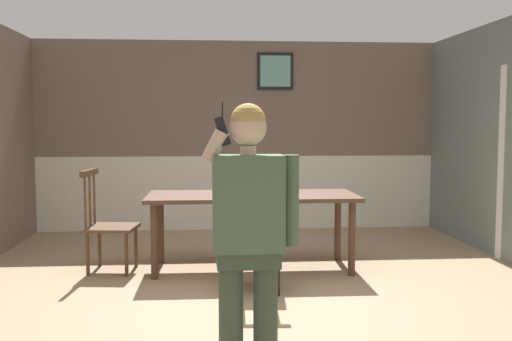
{
  "coord_description": "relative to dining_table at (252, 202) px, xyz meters",
  "views": [
    {
      "loc": [
        -0.41,
        -4.94,
        1.48
      ],
      "look_at": [
        -0.08,
        -0.86,
        1.15
      ],
      "focal_mm": 41.58,
      "sensor_mm": 36.0,
      "label": 1
    }
  ],
  "objects": [
    {
      "name": "ground_plane",
      "position": [
        -0.03,
        -0.98,
        -0.68
      ],
      "size": [
        7.26,
        7.26,
        0.0
      ],
      "primitive_type": "plane",
      "color": "#9E7F60"
    },
    {
      "name": "person_figure",
      "position": [
        -0.21,
        -2.63,
        0.22
      ],
      "size": [
        0.56,
        0.23,
        1.6
      ],
      "rotation": [
        0.0,
        0.0,
        3.16
      ],
      "color": "#3A493A",
      "rests_on": "ground_plane"
    },
    {
      "name": "room_back_partition",
      "position": [
        -0.02,
        2.33,
        0.57
      ],
      "size": [
        5.61,
        0.17,
        2.6
      ],
      "color": "#756056",
      "rests_on": "ground_plane"
    },
    {
      "name": "dining_table",
      "position": [
        0.0,
        0.0,
        0.0
      ],
      "size": [
        2.11,
        0.88,
        0.76
      ],
      "rotation": [
        0.0,
        0.0,
        -0.01
      ],
      "color": "#4C3323",
      "rests_on": "ground_plane"
    },
    {
      "name": "chair_near_window",
      "position": [
        -1.44,
        0.02,
        -0.2
      ],
      "size": [
        0.53,
        0.53,
        1.02
      ],
      "rotation": [
        0.0,
        0.0,
        4.6
      ],
      "color": "#513823",
      "rests_on": "ground_plane"
    },
    {
      "name": "chair_by_doorway",
      "position": [
        -0.01,
        -0.82,
        -0.21
      ],
      "size": [
        0.46,
        0.46,
        0.99
      ],
      "rotation": [
        0.0,
        0.0,
        -0.08
      ],
      "color": "black",
      "rests_on": "ground_plane"
    }
  ]
}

